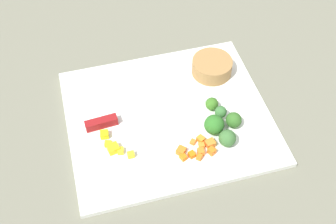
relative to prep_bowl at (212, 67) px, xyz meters
name	(u,v)px	position (x,y,z in m)	size (l,w,h in m)	color
ground_plane	(168,118)	(0.13, 0.10, -0.03)	(4.00, 4.00, 0.00)	#696A58
cutting_board	(168,117)	(0.13, 0.10, -0.02)	(0.44, 0.38, 0.01)	white
prep_bowl	(212,67)	(0.00, 0.00, 0.00)	(0.10, 0.10, 0.04)	olive
chef_knife	(129,116)	(0.22, 0.09, -0.01)	(0.31, 0.05, 0.02)	silver
carrot_dice_0	(212,151)	(0.07, 0.22, -0.01)	(0.01, 0.01, 0.01)	orange
carrot_dice_1	(184,157)	(0.13, 0.22, -0.01)	(0.01, 0.01, 0.01)	orange
carrot_dice_2	(199,157)	(0.10, 0.23, -0.01)	(0.01, 0.01, 0.01)	orange
carrot_dice_3	(192,154)	(0.12, 0.22, -0.01)	(0.01, 0.01, 0.01)	orange
carrot_dice_4	(210,143)	(0.07, 0.20, -0.01)	(0.02, 0.02, 0.01)	orange
carrot_dice_5	(181,151)	(0.13, 0.20, -0.01)	(0.02, 0.02, 0.01)	orange
carrot_dice_6	(193,142)	(0.10, 0.19, -0.01)	(0.01, 0.01, 0.01)	orange
carrot_dice_7	(202,145)	(0.09, 0.20, -0.01)	(0.01, 0.01, 0.01)	orange
carrot_dice_8	(201,139)	(0.09, 0.19, -0.01)	(0.02, 0.01, 0.01)	orange
carrot_dice_9	(201,152)	(0.10, 0.22, -0.01)	(0.01, 0.01, 0.01)	orange
pepper_dice_0	(108,144)	(0.28, 0.15, -0.01)	(0.01, 0.01, 0.01)	yellow
pepper_dice_1	(113,148)	(0.27, 0.16, -0.01)	(0.02, 0.02, 0.02)	yellow
pepper_dice_2	(131,155)	(0.24, 0.19, -0.01)	(0.01, 0.01, 0.01)	yellow
pepper_dice_3	(121,151)	(0.25, 0.17, -0.01)	(0.01, 0.01, 0.01)	yellow
pepper_dice_4	(104,134)	(0.28, 0.12, -0.01)	(0.02, 0.02, 0.01)	yellow
broccoli_floret_0	(234,120)	(0.01, 0.17, 0.00)	(0.03, 0.03, 0.04)	#88B55F
broccoli_floret_1	(212,104)	(0.04, 0.11, 0.00)	(0.03, 0.03, 0.03)	#82BA69
broccoli_floret_2	(227,138)	(0.04, 0.21, 0.00)	(0.04, 0.04, 0.04)	#84BB55
broccoli_floret_3	(214,125)	(0.05, 0.17, 0.01)	(0.04, 0.04, 0.05)	#7FB65C
broccoli_floret_4	(221,112)	(0.03, 0.14, 0.00)	(0.03, 0.03, 0.04)	#8BBA67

